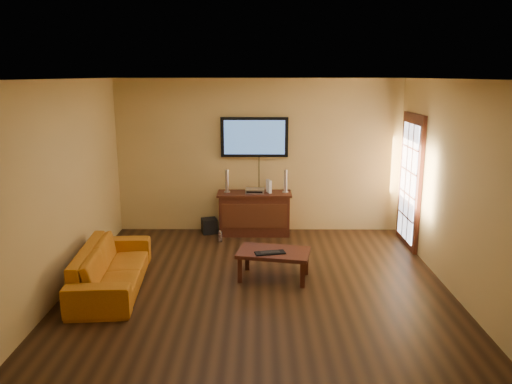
{
  "coord_description": "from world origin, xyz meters",
  "views": [
    {
      "loc": [
        0.0,
        -6.21,
        2.75
      ],
      "look_at": [
        -0.04,
        0.8,
        1.1
      ],
      "focal_mm": 35.0,
      "sensor_mm": 36.0,
      "label": 1
    }
  ],
  "objects_px": {
    "television": "(254,137)",
    "av_receiver": "(255,191)",
    "speaker_left": "(227,182)",
    "speaker_right": "(286,182)",
    "coffee_table": "(274,255)",
    "sofa": "(111,260)",
    "bottle": "(220,236)",
    "media_console": "(254,213)",
    "game_console": "(269,186)",
    "subwoofer": "(209,226)",
    "keyboard": "(270,253)"
  },
  "relations": [
    {
      "from": "speaker_left",
      "to": "av_receiver",
      "type": "relative_size",
      "value": 1.24
    },
    {
      "from": "coffee_table",
      "to": "subwoofer",
      "type": "relative_size",
      "value": 4.1
    },
    {
      "from": "media_console",
      "to": "sofa",
      "type": "bearing_deg",
      "value": -128.68
    },
    {
      "from": "sofa",
      "to": "keyboard",
      "type": "distance_m",
      "value": 2.1
    },
    {
      "from": "media_console",
      "to": "speaker_right",
      "type": "height_order",
      "value": "speaker_right"
    },
    {
      "from": "media_console",
      "to": "sofa",
      "type": "xyz_separation_m",
      "value": [
        -1.86,
        -2.32,
        0.0
      ]
    },
    {
      "from": "sofa",
      "to": "speaker_left",
      "type": "xyz_separation_m",
      "value": [
        1.38,
        2.35,
        0.55
      ]
    },
    {
      "from": "speaker_right",
      "to": "keyboard",
      "type": "xyz_separation_m",
      "value": [
        -0.31,
        -2.13,
        -0.52
      ]
    },
    {
      "from": "media_console",
      "to": "game_console",
      "type": "bearing_deg",
      "value": 4.79
    },
    {
      "from": "television",
      "to": "bottle",
      "type": "xyz_separation_m",
      "value": [
        -0.58,
        -0.63,
        -1.6
      ]
    },
    {
      "from": "av_receiver",
      "to": "bottle",
      "type": "distance_m",
      "value": 1.0
    },
    {
      "from": "sofa",
      "to": "speaker_right",
      "type": "height_order",
      "value": "speaker_right"
    },
    {
      "from": "keyboard",
      "to": "av_receiver",
      "type": "bearing_deg",
      "value": 96.03
    },
    {
      "from": "speaker_right",
      "to": "bottle",
      "type": "distance_m",
      "value": 1.47
    },
    {
      "from": "coffee_table",
      "to": "game_console",
      "type": "xyz_separation_m",
      "value": [
        -0.03,
        2.02,
        0.52
      ]
    },
    {
      "from": "av_receiver",
      "to": "subwoofer",
      "type": "height_order",
      "value": "av_receiver"
    },
    {
      "from": "subwoofer",
      "to": "keyboard",
      "type": "height_order",
      "value": "keyboard"
    },
    {
      "from": "game_console",
      "to": "speaker_left",
      "type": "bearing_deg",
      "value": 158.54
    },
    {
      "from": "media_console",
      "to": "bottle",
      "type": "relative_size",
      "value": 6.54
    },
    {
      "from": "speaker_right",
      "to": "subwoofer",
      "type": "height_order",
      "value": "speaker_right"
    },
    {
      "from": "coffee_table",
      "to": "keyboard",
      "type": "xyz_separation_m",
      "value": [
        -0.05,
        -0.1,
        0.07
      ]
    },
    {
      "from": "bottle",
      "to": "keyboard",
      "type": "bearing_deg",
      "value": -64.23
    },
    {
      "from": "media_console",
      "to": "game_console",
      "type": "distance_m",
      "value": 0.54
    },
    {
      "from": "television",
      "to": "speaker_left",
      "type": "height_order",
      "value": "television"
    },
    {
      "from": "speaker_right",
      "to": "bottle",
      "type": "bearing_deg",
      "value": -157.64
    },
    {
      "from": "television",
      "to": "av_receiver",
      "type": "bearing_deg",
      "value": -87.62
    },
    {
      "from": "speaker_right",
      "to": "bottle",
      "type": "relative_size",
      "value": 2.03
    },
    {
      "from": "speaker_right",
      "to": "bottle",
      "type": "xyz_separation_m",
      "value": [
        -1.12,
        -0.46,
        -0.84
      ]
    },
    {
      "from": "av_receiver",
      "to": "subwoofer",
      "type": "bearing_deg",
      "value": 179.54
    },
    {
      "from": "media_console",
      "to": "subwoofer",
      "type": "distance_m",
      "value": 0.84
    },
    {
      "from": "coffee_table",
      "to": "subwoofer",
      "type": "height_order",
      "value": "coffee_table"
    },
    {
      "from": "sofa",
      "to": "subwoofer",
      "type": "xyz_separation_m",
      "value": [
        1.05,
        2.36,
        -0.25
      ]
    },
    {
      "from": "game_console",
      "to": "sofa",
      "type": "bearing_deg",
      "value": -152.32
    },
    {
      "from": "television",
      "to": "bottle",
      "type": "distance_m",
      "value": 1.82
    },
    {
      "from": "media_console",
      "to": "sofa",
      "type": "height_order",
      "value": "sofa"
    },
    {
      "from": "coffee_table",
      "to": "sofa",
      "type": "distance_m",
      "value": 2.16
    },
    {
      "from": "av_receiver",
      "to": "keyboard",
      "type": "height_order",
      "value": "av_receiver"
    },
    {
      "from": "speaker_right",
      "to": "subwoofer",
      "type": "relative_size",
      "value": 1.54
    },
    {
      "from": "keyboard",
      "to": "game_console",
      "type": "bearing_deg",
      "value": 89.38
    },
    {
      "from": "av_receiver",
      "to": "speaker_left",
      "type": "bearing_deg",
      "value": 178.3
    },
    {
      "from": "sofa",
      "to": "speaker_right",
      "type": "relative_size",
      "value": 4.89
    },
    {
      "from": "media_console",
      "to": "keyboard",
      "type": "relative_size",
      "value": 2.99
    },
    {
      "from": "sofa",
      "to": "bottle",
      "type": "distance_m",
      "value": 2.3
    },
    {
      "from": "sofa",
      "to": "media_console",
      "type": "bearing_deg",
      "value": -43.47
    },
    {
      "from": "speaker_right",
      "to": "coffee_table",
      "type": "bearing_deg",
      "value": -97.35
    },
    {
      "from": "television",
      "to": "coffee_table",
      "type": "xyz_separation_m",
      "value": [
        0.28,
        -2.2,
        -1.35
      ]
    },
    {
      "from": "bottle",
      "to": "media_console",
      "type": "bearing_deg",
      "value": 36.5
    },
    {
      "from": "speaker_left",
      "to": "game_console",
      "type": "distance_m",
      "value": 0.73
    },
    {
      "from": "television",
      "to": "sofa",
      "type": "relative_size",
      "value": 0.6
    },
    {
      "from": "bottle",
      "to": "speaker_right",
      "type": "bearing_deg",
      "value": 22.36
    }
  ]
}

